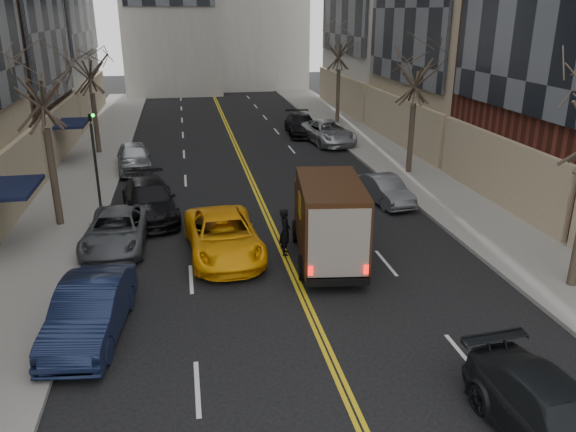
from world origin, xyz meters
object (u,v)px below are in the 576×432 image
pedestrian (285,232)px  ups_truck (329,220)px  taxi (223,236)px  observer_sedan (557,421)px

pedestrian → ups_truck: bearing=-110.6°
ups_truck → taxi: bearing=170.4°
ups_truck → taxi: 3.96m
observer_sedan → pedestrian: pedestrian is taller
ups_truck → observer_sedan: (2.25, -10.06, -0.85)m
pedestrian → taxi: bearing=89.0°
ups_truck → observer_sedan: size_ratio=1.17×
taxi → pedestrian: size_ratio=3.06×
observer_sedan → taxi: size_ratio=0.91×
observer_sedan → pedestrian: size_ratio=2.79×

